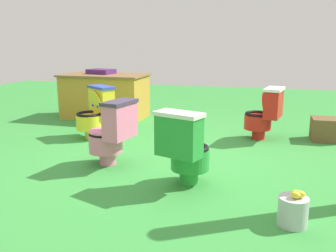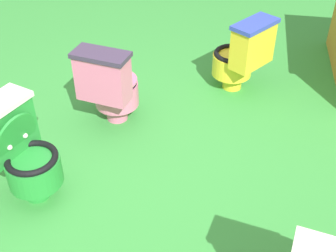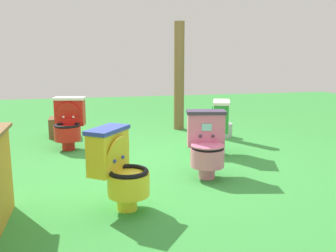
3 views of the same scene
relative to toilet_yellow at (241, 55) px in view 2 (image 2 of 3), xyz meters
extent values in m
plane|color=green|center=(1.30, -0.65, -0.37)|extent=(14.00, 14.00, 0.00)
cylinder|color=yellow|center=(-0.04, -0.06, -0.30)|extent=(0.25, 0.25, 0.14)
cylinder|color=yellow|center=(-0.05, -0.08, -0.13)|extent=(0.52, 0.52, 0.20)
torus|color=black|center=(-0.05, -0.08, -0.02)|extent=(0.49, 0.49, 0.04)
cylinder|color=#3347B2|center=(-0.05, -0.08, -0.07)|extent=(0.34, 0.34, 0.01)
cube|color=yellow|center=(0.06, 0.09, 0.13)|extent=(0.44, 0.39, 0.37)
cube|color=#3347B2|center=(0.06, 0.09, 0.33)|extent=(0.48, 0.43, 0.04)
cube|color=#8CE0E5|center=(0.00, 0.00, 0.18)|extent=(0.09, 0.07, 0.08)
cylinder|color=yellow|center=(0.00, 0.01, 0.12)|extent=(0.34, 0.28, 0.35)
sphere|color=#3347B2|center=(0.06, -0.04, 0.08)|extent=(0.04, 0.04, 0.04)
sphere|color=#3347B2|center=(-0.06, 0.04, 0.08)|extent=(0.04, 0.04, 0.04)
cylinder|color=green|center=(1.62, -1.34, -0.30)|extent=(0.23, 0.23, 0.14)
cylinder|color=green|center=(1.62, -1.32, -0.13)|extent=(0.47, 0.47, 0.20)
torus|color=black|center=(1.62, -1.32, -0.02)|extent=(0.45, 0.45, 0.04)
cylinder|color=white|center=(1.62, -1.32, -0.07)|extent=(0.31, 0.31, 0.01)
cube|color=green|center=(1.55, -1.50, 0.13)|extent=(0.45, 0.32, 0.37)
cube|color=#8CE0E5|center=(1.59, -1.41, 0.18)|extent=(0.11, 0.05, 0.08)
cylinder|color=green|center=(1.59, -1.41, 0.12)|extent=(0.36, 0.20, 0.35)
sphere|color=white|center=(1.52, -1.38, 0.08)|extent=(0.04, 0.04, 0.04)
sphere|color=white|center=(1.66, -1.43, 0.08)|extent=(0.04, 0.04, 0.04)
cylinder|color=pink|center=(0.63, -1.01, -0.30)|extent=(0.21, 0.21, 0.14)
cylinder|color=pink|center=(0.61, -1.01, -0.13)|extent=(0.43, 0.43, 0.20)
torus|color=black|center=(0.61, -1.01, -0.02)|extent=(0.42, 0.42, 0.04)
cylinder|color=#3F334C|center=(0.61, -1.01, -0.07)|extent=(0.28, 0.28, 0.01)
cube|color=pink|center=(0.81, -1.05, 0.13)|extent=(0.27, 0.44, 0.37)
cube|color=#3F334C|center=(0.81, -1.05, 0.33)|extent=(0.29, 0.47, 0.04)
cube|color=#8CE0E5|center=(0.71, -1.03, 0.18)|extent=(0.03, 0.11, 0.08)
cylinder|color=pink|center=(0.61, -1.01, 0.00)|extent=(0.42, 0.42, 0.02)
sphere|color=#3F334C|center=(0.69, -1.10, 0.08)|extent=(0.04, 0.04, 0.04)
sphere|color=#3F334C|center=(0.72, -0.96, 0.08)|extent=(0.04, 0.04, 0.04)
camera|label=1|loc=(2.27, -4.58, 0.96)|focal=39.07mm
camera|label=2|loc=(3.67, -0.05, 1.94)|focal=47.95mm
camera|label=3|loc=(-3.25, 0.26, 1.02)|focal=41.11mm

